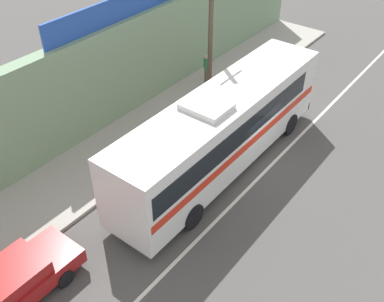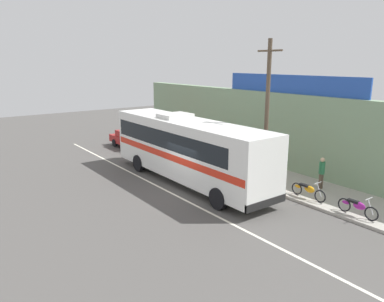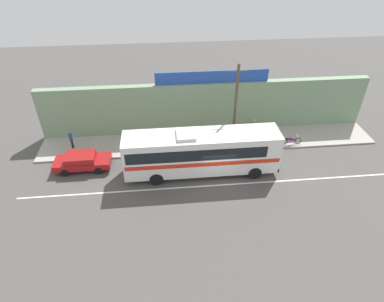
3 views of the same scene
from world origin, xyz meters
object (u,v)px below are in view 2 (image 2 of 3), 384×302
Objects in this scene: motorcycle_black at (308,190)px; motorcycle_orange at (357,207)px; intercity_bus at (186,146)px; pedestrian_far_left at (154,128)px; pedestrian_near_shop at (322,171)px; utility_pole at (267,112)px; parked_car at (131,139)px.

motorcycle_black is 1.06× the size of motorcycle_orange.
pedestrian_far_left is at bearing 158.18° from intercity_bus.
pedestrian_near_shop is (5.50, 4.73, -0.93)m from intercity_bus.
motorcycle_orange is (5.35, 0.05, -3.54)m from utility_pole.
pedestrian_far_left reaches higher than parked_car.
intercity_bus is 6.83m from motorcycle_black.
pedestrian_far_left is (-19.33, 1.36, 0.56)m from motorcycle_orange.
motorcycle_orange is at bearing 5.02° from parked_car.
utility_pole is 4.53× the size of pedestrian_far_left.
intercity_bus is 1.55× the size of utility_pole.
motorcycle_black is 1.16× the size of pedestrian_near_shop.
motorcycle_black and motorcycle_orange have the same top height.
pedestrian_near_shop is (14.90, 3.34, 0.39)m from parked_car.
pedestrian_near_shop reaches higher than parked_car.
parked_car is 2.27× the size of motorcycle_black.
intercity_bus is 9.60m from parked_car.
intercity_bus is 7.05× the size of pedestrian_far_left.
parked_car is at bearing -173.91° from motorcycle_black.
pedestrian_far_left is (-13.98, 1.41, -2.98)m from utility_pole.
utility_pole is 3.89× the size of motorcycle_black.
intercity_bus is 6.40× the size of motorcycle_orange.
pedestrian_near_shop is at bearing 37.96° from utility_pole.
intercity_bus reaches higher than motorcycle_black.
pedestrian_near_shop is at bearing 104.45° from motorcycle_black.
motorcycle_black is (15.34, 1.64, -0.17)m from parked_car.
intercity_bus is at bearing -160.80° from motorcycle_orange.
utility_pole is 4.51× the size of pedestrian_near_shop.
utility_pole reaches higher than intercity_bus.
motorcycle_black is 1.85m from pedestrian_near_shop.
utility_pole reaches higher than motorcycle_black.
parked_car is 15.28m from pedestrian_near_shop.
utility_pole is (3.17, 2.92, 2.04)m from intercity_bus.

